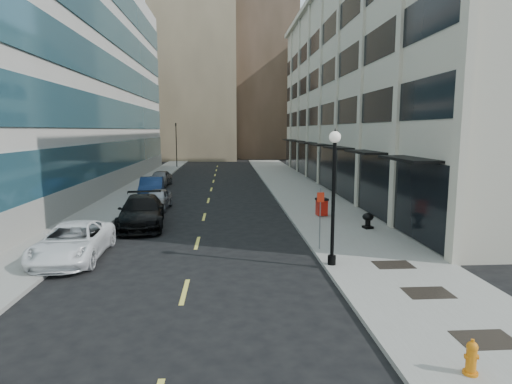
{
  "coord_description": "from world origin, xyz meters",
  "views": [
    {
      "loc": [
        1.41,
        -11.29,
        5.17
      ],
      "look_at": [
        2.84,
        9.87,
        2.08
      ],
      "focal_mm": 30.0,
      "sensor_mm": 36.0,
      "label": 1
    }
  ],
  "objects": [
    {
      "name": "ground",
      "position": [
        0.0,
        0.0,
        0.0
      ],
      "size": [
        160.0,
        160.0,
        0.0
      ],
      "primitive_type": "plane",
      "color": "black",
      "rests_on": "ground"
    },
    {
      "name": "sidewalk_right",
      "position": [
        7.5,
        20.0,
        0.07
      ],
      "size": [
        5.0,
        80.0,
        0.15
      ],
      "primitive_type": "cube",
      "color": "gray",
      "rests_on": "ground"
    },
    {
      "name": "sidewalk_left",
      "position": [
        -6.5,
        20.0,
        0.07
      ],
      "size": [
        3.0,
        80.0,
        0.15
      ],
      "primitive_type": "cube",
      "color": "gray",
      "rests_on": "ground"
    },
    {
      "name": "building_right",
      "position": [
        16.94,
        26.99,
        8.99
      ],
      "size": [
        15.3,
        46.5,
        18.25
      ],
      "color": "#BBB49E",
      "rests_on": "ground"
    },
    {
      "name": "building_left",
      "position": [
        -15.95,
        27.0,
        9.99
      ],
      "size": [
        16.14,
        46.0,
        20.0
      ],
      "color": "beige",
      "rests_on": "ground"
    },
    {
      "name": "skyline_tan_near",
      "position": [
        -4.0,
        68.0,
        14.0
      ],
      "size": [
        14.0,
        18.0,
        28.0
      ],
      "primitive_type": "cube",
      "color": "#9B8665",
      "rests_on": "ground"
    },
    {
      "name": "skyline_brown",
      "position": [
        8.0,
        72.0,
        17.0
      ],
      "size": [
        12.0,
        16.0,
        34.0
      ],
      "primitive_type": "cube",
      "color": "brown",
      "rests_on": "ground"
    },
    {
      "name": "skyline_tan_far",
      "position": [
        -14.0,
        78.0,
        11.0
      ],
      "size": [
        12.0,
        14.0,
        22.0
      ],
      "primitive_type": "cube",
      "color": "#9B8665",
      "rests_on": "ground"
    },
    {
      "name": "skyline_stone",
      "position": [
        18.0,
        66.0,
        10.0
      ],
      "size": [
        10.0,
        14.0,
        20.0
      ],
      "primitive_type": "cube",
      "color": "#BBB49E",
      "rests_on": "ground"
    },
    {
      "name": "grate_near",
      "position": [
        7.6,
        -2.0,
        0.15
      ],
      "size": [
        1.4,
        1.0,
        0.01
      ],
      "primitive_type": "cube",
      "color": "black",
      "rests_on": "sidewalk_right"
    },
    {
      "name": "grate_mid",
      "position": [
        7.6,
        1.0,
        0.15
      ],
      "size": [
        1.4,
        1.0,
        0.01
      ],
      "primitive_type": "cube",
      "color": "black",
      "rests_on": "sidewalk_right"
    },
    {
      "name": "grate_far",
      "position": [
        7.6,
        3.8,
        0.15
      ],
      "size": [
        1.4,
        1.0,
        0.01
      ],
      "primitive_type": "cube",
      "color": "black",
      "rests_on": "sidewalk_right"
    },
    {
      "name": "road_centerline",
      "position": [
        0.0,
        17.0,
        0.01
      ],
      "size": [
        0.15,
        68.2,
        0.01
      ],
      "color": "#D8CC4C",
      "rests_on": "ground"
    },
    {
      "name": "traffic_signal",
      "position": [
        -5.5,
        48.0,
        5.72
      ],
      "size": [
        0.66,
        0.66,
        6.98
      ],
      "color": "black",
      "rests_on": "ground"
    },
    {
      "name": "car_white_van",
      "position": [
        -4.8,
        5.81,
        0.72
      ],
      "size": [
        2.56,
        5.26,
        1.44
      ],
      "primitive_type": "imported",
      "rotation": [
        0.0,
        0.0,
        0.03
      ],
      "color": "white",
      "rests_on": "ground"
    },
    {
      "name": "car_black_pickup",
      "position": [
        -3.2,
        11.59,
        0.82
      ],
      "size": [
        2.98,
        5.91,
        1.65
      ],
      "primitive_type": "imported",
      "rotation": [
        0.0,
        0.0,
        0.12
      ],
      "color": "black",
      "rests_on": "ground"
    },
    {
      "name": "car_silver_sedan",
      "position": [
        -3.2,
        16.73,
        0.67
      ],
      "size": [
        1.75,
        3.98,
        1.33
      ],
      "primitive_type": "imported",
      "rotation": [
        0.0,
        0.0,
        -0.05
      ],
      "color": "#9C9EA4",
      "rests_on": "ground"
    },
    {
      "name": "car_blue_sedan",
      "position": [
        -4.36,
        21.45,
        0.79
      ],
      "size": [
        2.19,
        4.98,
        1.59
      ],
      "primitive_type": "imported",
      "rotation": [
        0.0,
        0.0,
        0.11
      ],
      "color": "navy",
      "rests_on": "ground"
    },
    {
      "name": "car_grey_sedan",
      "position": [
        -4.8,
        28.63,
        0.72
      ],
      "size": [
        1.93,
        4.33,
        1.45
      ],
      "primitive_type": "imported",
      "rotation": [
        0.0,
        0.0,
        -0.05
      ],
      "color": "slate",
      "rests_on": "ground"
    },
    {
      "name": "fire_hydrant",
      "position": [
        6.4,
        -3.39,
        0.52
      ],
      "size": [
        0.31,
        0.31,
        0.77
      ],
      "rotation": [
        0.0,
        0.0,
        -0.16
      ],
      "color": "orange",
      "rests_on": "sidewalk_right"
    },
    {
      "name": "trash_bin",
      "position": [
        6.93,
        13.12,
        0.71
      ],
      "size": [
        0.71,
        0.76,
        1.04
      ],
      "rotation": [
        0.0,
        0.0,
        0.12
      ],
      "color": "#B1150B",
      "rests_on": "sidewalk_right"
    },
    {
      "name": "lamppost",
      "position": [
        5.3,
        4.0,
        3.14
      ],
      "size": [
        0.42,
        0.42,
        5.09
      ],
      "color": "black",
      "rests_on": "sidewalk_right"
    },
    {
      "name": "sign_post",
      "position": [
        5.3,
        6.15,
        1.81
      ],
      "size": [
        0.3,
        0.06,
        2.6
      ],
      "rotation": [
        0.0,
        0.0,
        0.02
      ],
      "color": "slate",
      "rests_on": "sidewalk_right"
    },
    {
      "name": "urn_planter",
      "position": [
        8.6,
        9.76,
        0.64
      ],
      "size": [
        0.58,
        0.58,
        0.8
      ],
      "rotation": [
        0.0,
        0.0,
        0.26
      ],
      "color": "black",
      "rests_on": "sidewalk_right"
    }
  ]
}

